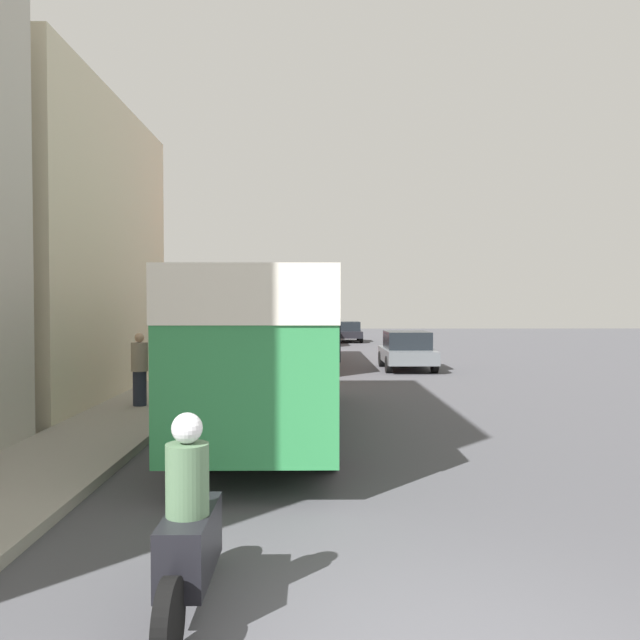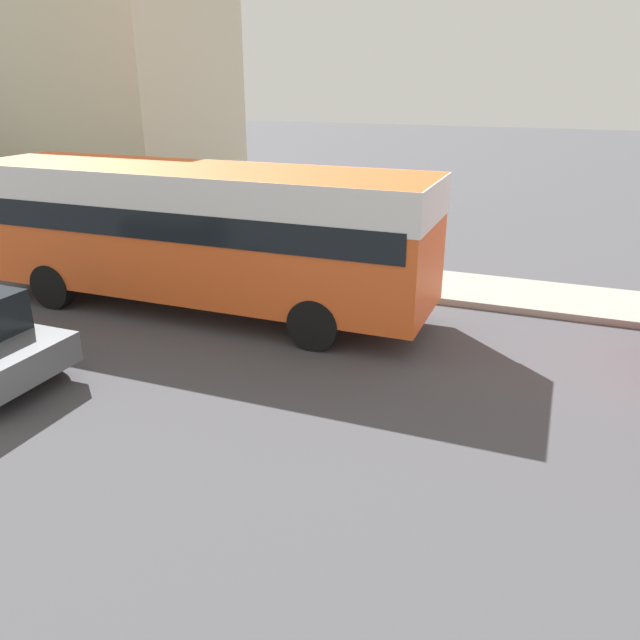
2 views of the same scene
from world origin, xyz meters
The scene contains 2 objects.
building_midblock centered at (-9.35, 13.10, 4.11)m, with size 6.31×9.63×8.23m.
bus_following centered at (-1.81, 22.35, 2.00)m, with size 2.59×10.13×3.09m.
Camera 2 is at (9.38, 29.55, 4.81)m, focal length 35.00 mm.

